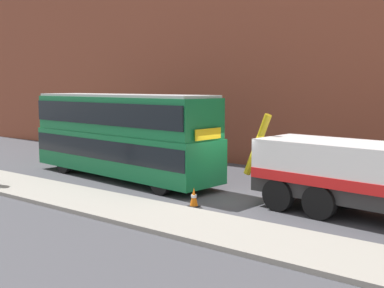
% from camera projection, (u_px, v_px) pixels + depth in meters
% --- Properties ---
extents(ground_plane, '(120.00, 120.00, 0.00)m').
position_uv_depth(ground_plane, '(239.00, 198.00, 18.77)').
color(ground_plane, '#424247').
extents(near_kerb, '(60.00, 2.80, 0.15)m').
position_uv_depth(near_kerb, '(171.00, 219.00, 15.45)').
color(near_kerb, gray).
rests_on(near_kerb, ground_plane).
extents(building_facade, '(60.00, 1.50, 16.00)m').
position_uv_depth(building_facade, '(320.00, 14.00, 23.81)').
color(building_facade, brown).
rests_on(building_facade, ground_plane).
extents(double_decker_bus, '(11.19, 3.59, 4.06)m').
position_uv_depth(double_decker_bus, '(121.00, 133.00, 22.40)').
color(double_decker_bus, '#146B38').
rests_on(double_decker_bus, ground_plane).
extents(traffic_cone_near_bus, '(0.36, 0.36, 0.72)m').
position_uv_depth(traffic_cone_near_bus, '(194.00, 198.00, 17.31)').
color(traffic_cone_near_bus, orange).
rests_on(traffic_cone_near_bus, ground_plane).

